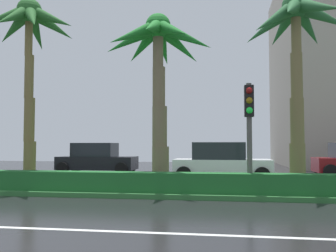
# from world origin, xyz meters

# --- Properties ---
(ground_plane) EXTENTS (90.00, 42.00, 0.10)m
(ground_plane) POSITION_xyz_m (0.00, 9.00, -0.05)
(ground_plane) COLOR black
(median_strip) EXTENTS (85.50, 4.00, 0.15)m
(median_strip) POSITION_xyz_m (0.00, 8.00, 0.07)
(median_strip) COLOR #2D6B33
(median_strip) RESTS_ON ground_plane
(median_hedge) EXTENTS (76.50, 0.70, 0.60)m
(median_hedge) POSITION_xyz_m (0.00, 6.60, 0.45)
(median_hedge) COLOR #1E6028
(median_hedge) RESTS_ON median_strip
(palm_tree_centre_left) EXTENTS (3.63, 3.54, 6.84)m
(palm_tree_centre_left) POSITION_xyz_m (-2.53, 7.68, 5.69)
(palm_tree_centre_left) COLOR olive
(palm_tree_centre_left) RESTS_ON median_strip
(palm_tree_centre) EXTENTS (3.99, 3.95, 6.13)m
(palm_tree_centre) POSITION_xyz_m (2.21, 7.98, 4.90)
(palm_tree_centre) COLOR #716247
(palm_tree_centre) RESTS_ON median_strip
(palm_tree_centre_right) EXTENTS (3.74, 3.80, 6.54)m
(palm_tree_centre_right) POSITION_xyz_m (6.88, 7.87, 5.30)
(palm_tree_centre_right) COLOR olive
(palm_tree_centre_right) RESTS_ON median_strip
(traffic_signal_median_right) EXTENTS (0.28, 0.43, 3.34)m
(traffic_signal_median_right) POSITION_xyz_m (5.27, 6.78, 2.45)
(traffic_signal_median_right) COLOR #4C4C47
(traffic_signal_median_right) RESTS_ON median_strip
(car_in_traffic_second) EXTENTS (4.30, 2.02, 1.72)m
(car_in_traffic_second) POSITION_xyz_m (-2.57, 15.11, 0.83)
(car_in_traffic_second) COLOR black
(car_in_traffic_second) RESTS_ON ground_plane
(car_in_traffic_third) EXTENTS (4.30, 2.02, 1.72)m
(car_in_traffic_third) POSITION_xyz_m (4.36, 12.09, 0.83)
(car_in_traffic_third) COLOR white
(car_in_traffic_third) RESTS_ON ground_plane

